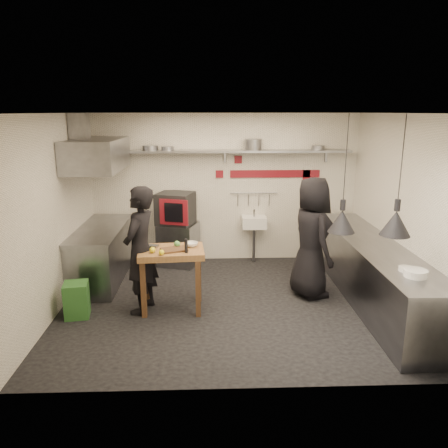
{
  "coord_description": "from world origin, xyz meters",
  "views": [
    {
      "loc": [
        -0.31,
        -6.1,
        2.82
      ],
      "look_at": [
        -0.08,
        0.3,
        1.17
      ],
      "focal_mm": 35.0,
      "sensor_mm": 36.0,
      "label": 1
    }
  ],
  "objects_px": {
    "combi_oven": "(176,208)",
    "chef_right": "(312,238)",
    "green_bin": "(77,300)",
    "prep_table": "(172,279)",
    "chef_left": "(140,250)",
    "oven_stand": "(179,244)"
  },
  "relations": [
    {
      "from": "prep_table",
      "to": "green_bin",
      "type": "bearing_deg",
      "value": -175.95
    },
    {
      "from": "green_bin",
      "to": "prep_table",
      "type": "height_order",
      "value": "prep_table"
    },
    {
      "from": "oven_stand",
      "to": "prep_table",
      "type": "relative_size",
      "value": 0.87
    },
    {
      "from": "oven_stand",
      "to": "prep_table",
      "type": "distance_m",
      "value": 1.95
    },
    {
      "from": "combi_oven",
      "to": "chef_right",
      "type": "relative_size",
      "value": 0.33
    },
    {
      "from": "green_bin",
      "to": "chef_right",
      "type": "distance_m",
      "value": 3.58
    },
    {
      "from": "combi_oven",
      "to": "chef_right",
      "type": "bearing_deg",
      "value": -16.7
    },
    {
      "from": "prep_table",
      "to": "chef_left",
      "type": "distance_m",
      "value": 0.63
    },
    {
      "from": "combi_oven",
      "to": "chef_right",
      "type": "height_order",
      "value": "chef_right"
    },
    {
      "from": "combi_oven",
      "to": "green_bin",
      "type": "xyz_separation_m",
      "value": [
        -1.26,
        -2.14,
        -0.84
      ]
    },
    {
      "from": "green_bin",
      "to": "prep_table",
      "type": "xyz_separation_m",
      "value": [
        1.33,
        0.2,
        0.21
      ]
    },
    {
      "from": "green_bin",
      "to": "chef_left",
      "type": "bearing_deg",
      "value": 10.49
    },
    {
      "from": "combi_oven",
      "to": "prep_table",
      "type": "distance_m",
      "value": 2.04
    },
    {
      "from": "combi_oven",
      "to": "chef_right",
      "type": "distance_m",
      "value": 2.66
    },
    {
      "from": "oven_stand",
      "to": "prep_table",
      "type": "bearing_deg",
      "value": -71.49
    },
    {
      "from": "chef_left",
      "to": "combi_oven",
      "type": "bearing_deg",
      "value": -173.72
    },
    {
      "from": "oven_stand",
      "to": "combi_oven",
      "type": "distance_m",
      "value": 0.69
    },
    {
      "from": "green_bin",
      "to": "chef_left",
      "type": "height_order",
      "value": "chef_left"
    },
    {
      "from": "prep_table",
      "to": "chef_right",
      "type": "relative_size",
      "value": 0.49
    },
    {
      "from": "oven_stand",
      "to": "green_bin",
      "type": "relative_size",
      "value": 1.6
    },
    {
      "from": "chef_left",
      "to": "chef_right",
      "type": "xyz_separation_m",
      "value": [
        2.56,
        0.48,
        0.02
      ]
    },
    {
      "from": "oven_stand",
      "to": "chef_right",
      "type": "relative_size",
      "value": 0.43
    }
  ]
}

